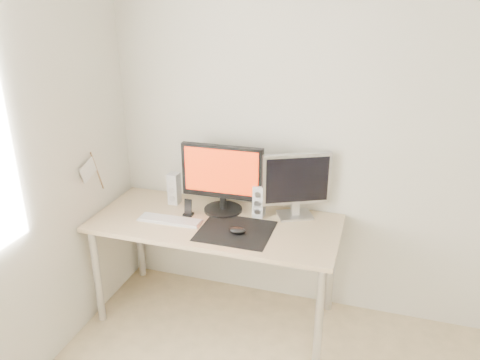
# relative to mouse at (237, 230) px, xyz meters

# --- Properties ---
(wall_back) EXTENTS (3.50, 0.00, 3.50)m
(wall_back) POSITION_rel_mouse_xyz_m (0.74, 0.49, 0.50)
(wall_back) COLOR white
(wall_back) RESTS_ON ground
(mousepad) EXTENTS (0.45, 0.40, 0.00)m
(mousepad) POSITION_rel_mouse_xyz_m (-0.02, 0.03, -0.02)
(mousepad) COLOR black
(mousepad) RESTS_ON desk
(mouse) EXTENTS (0.11, 0.06, 0.04)m
(mouse) POSITION_rel_mouse_xyz_m (0.00, 0.00, 0.00)
(mouse) COLOR black
(mouse) RESTS_ON mousepad
(desk) EXTENTS (1.60, 0.70, 0.73)m
(desk) POSITION_rel_mouse_xyz_m (-0.19, 0.12, -0.10)
(desk) COLOR #D1B587
(desk) RESTS_ON ground
(main_monitor) EXTENTS (0.55, 0.27, 0.47)m
(main_monitor) POSITION_rel_mouse_xyz_m (-0.19, 0.28, 0.23)
(main_monitor) COLOR black
(main_monitor) RESTS_ON desk
(second_monitor) EXTENTS (0.42, 0.24, 0.43)m
(second_monitor) POSITION_rel_mouse_xyz_m (0.29, 0.35, 0.22)
(second_monitor) COLOR silver
(second_monitor) RESTS_ON desk
(speaker_left) EXTENTS (0.07, 0.09, 0.22)m
(speaker_left) POSITION_rel_mouse_xyz_m (-0.56, 0.30, 0.09)
(speaker_left) COLOR silver
(speaker_left) RESTS_ON desk
(speaker_right) EXTENTS (0.07, 0.09, 0.22)m
(speaker_right) POSITION_rel_mouse_xyz_m (0.06, 0.28, 0.09)
(speaker_right) COLOR silver
(speaker_right) RESTS_ON desk
(keyboard) EXTENTS (0.42, 0.13, 0.02)m
(keyboard) POSITION_rel_mouse_xyz_m (-0.47, 0.04, -0.02)
(keyboard) COLOR silver
(keyboard) RESTS_ON desk
(phone_dock) EXTENTS (0.06, 0.05, 0.11)m
(phone_dock) POSITION_rel_mouse_xyz_m (-0.39, 0.15, 0.01)
(phone_dock) COLOR black
(phone_dock) RESTS_ON desk
(pennant) EXTENTS (0.01, 0.23, 0.29)m
(pennant) POSITION_rel_mouse_xyz_m (-0.98, -0.02, 0.30)
(pennant) COLOR #A57F54
(pennant) RESTS_ON wall_left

